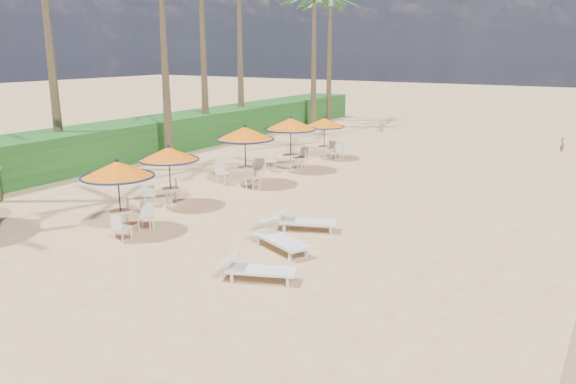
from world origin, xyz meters
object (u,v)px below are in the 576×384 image
(lounger_near, at_px, (253,268))
(lounger_mid, at_px, (277,236))
(station_3, at_px, (291,130))
(station_1, at_px, (168,159))
(station_4, at_px, (326,128))
(lounger_far, at_px, (302,220))
(station_0, at_px, (119,178))
(station_2, at_px, (245,141))

(lounger_near, relative_size, lounger_mid, 0.88)
(station_3, distance_m, lounger_mid, 10.57)
(station_1, bearing_deg, station_3, 86.08)
(station_1, relative_size, station_3, 0.88)
(station_3, distance_m, station_4, 3.38)
(station_4, height_order, lounger_far, station_4)
(station_0, height_order, lounger_mid, station_0)
(station_2, height_order, lounger_mid, station_2)
(station_1, height_order, lounger_mid, station_1)
(station_2, bearing_deg, lounger_mid, -47.82)
(lounger_near, height_order, lounger_mid, lounger_mid)
(station_4, xyz_separation_m, lounger_near, (5.77, -14.66, -1.24))
(station_3, height_order, station_4, station_3)
(station_0, relative_size, station_1, 1.04)
(station_0, xyz_separation_m, station_3, (-0.32, 10.33, 0.16))
(station_4, xyz_separation_m, lounger_far, (4.83, -10.75, -1.22))
(station_1, bearing_deg, station_0, -74.24)
(station_0, xyz_separation_m, station_4, (-0.28, 13.70, -0.11))
(station_2, bearing_deg, lounger_far, -38.77)
(station_0, relative_size, station_2, 0.92)
(station_2, xyz_separation_m, lounger_near, (5.91, -7.91, -1.49))
(station_4, bearing_deg, lounger_near, -68.53)
(station_0, bearing_deg, station_1, 105.76)
(station_2, height_order, lounger_far, station_2)
(station_2, bearing_deg, station_0, -86.51)
(station_4, xyz_separation_m, lounger_mid, (5.07, -12.51, -1.20))
(station_3, bearing_deg, station_1, -93.92)
(station_2, bearing_deg, station_3, 88.27)
(station_1, xyz_separation_m, lounger_far, (5.37, 0.02, -1.34))
(station_0, bearing_deg, lounger_mid, 13.99)
(station_2, xyz_separation_m, lounger_mid, (5.21, -5.75, -1.45))
(lounger_near, distance_m, lounger_mid, 2.26)
(lounger_far, bearing_deg, station_1, 158.76)
(station_0, bearing_deg, lounger_far, 33.05)
(station_0, xyz_separation_m, lounger_near, (5.49, -0.96, -1.35))
(station_0, relative_size, station_3, 0.91)
(station_0, xyz_separation_m, station_1, (-0.83, 2.93, 0.01))
(station_3, distance_m, lounger_far, 8.96)
(station_3, xyz_separation_m, lounger_mid, (5.11, -9.14, -1.46))
(station_3, xyz_separation_m, lounger_near, (5.81, -11.29, -1.50))
(station_4, distance_m, lounger_near, 15.81)
(lounger_mid, height_order, lounger_far, lounger_mid)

